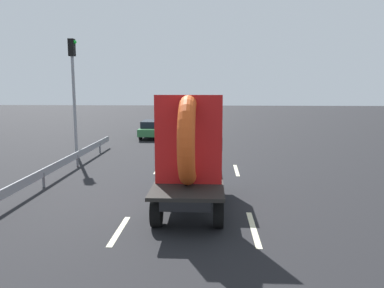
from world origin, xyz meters
name	(u,v)px	position (x,y,z in m)	size (l,w,h in m)	color
ground_plane	(184,202)	(0.00, 0.00, 0.00)	(120.00, 120.00, 0.00)	black
flatbed_truck	(191,154)	(0.26, -0.17, 1.65)	(2.02, 5.08, 3.61)	black
distant_sedan	(153,129)	(-3.37, 15.52, 0.68)	(1.67, 3.89, 1.27)	black
traffic_light	(73,81)	(-6.51, 8.12, 4.06)	(0.42, 0.36, 6.29)	gray
guardrail	(62,163)	(-5.52, 3.51, 0.53)	(0.10, 15.07, 0.71)	gray
lane_dash_left_near	(119,231)	(-1.55, -2.67, 0.00)	(2.14, 0.16, 0.01)	beige
lane_dash_left_far	(159,168)	(-1.55, 5.26, 0.00)	(2.68, 0.16, 0.01)	beige
lane_dash_right_near	(253,228)	(2.07, -2.33, 0.00)	(2.64, 0.16, 0.01)	beige
lane_dash_right_far	(236,170)	(2.07, 4.87, 0.00)	(2.33, 0.16, 0.01)	beige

